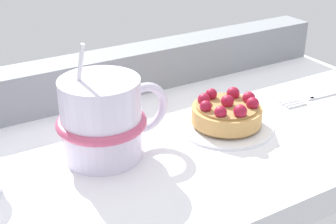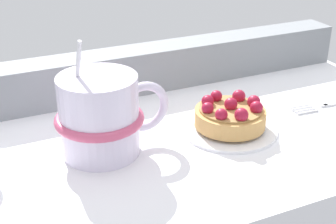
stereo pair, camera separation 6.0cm
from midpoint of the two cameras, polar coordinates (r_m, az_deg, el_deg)
name	(u,v)px [view 2 (the right image)]	position (r cm, az deg, el deg)	size (l,w,h in cm)	color
ground_plane	(176,148)	(64.25, 3.58, -4.34)	(75.77, 38.29, 3.90)	white
window_rail_back	(130,71)	(75.32, -2.17, 4.84)	(74.26, 5.61, 6.62)	gray
dessert_plate	(229,128)	(65.09, 9.88, -1.91)	(12.67, 12.67, 0.87)	white
raspberry_tart	(230,115)	(64.21, 10.04, -0.37)	(9.37, 9.37, 3.89)	tan
coffee_mug	(101,115)	(57.48, -4.93, -0.48)	(14.37, 10.71, 14.58)	silver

